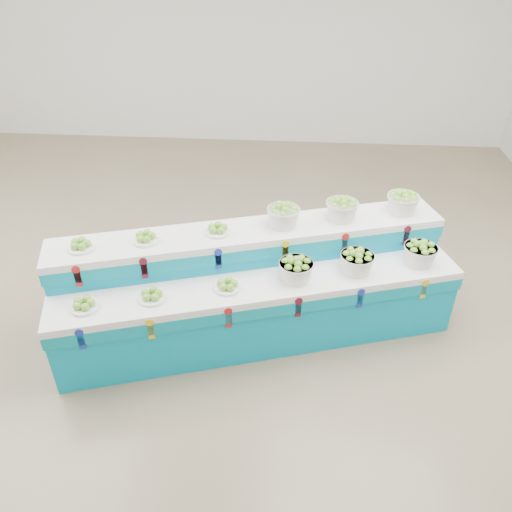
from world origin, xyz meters
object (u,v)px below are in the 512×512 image
display_stand (256,287)px  basket_upper_right (403,202)px  plate_upper_mid (145,237)px  basket_lower_left (296,269)px

display_stand → basket_upper_right: basket_upper_right is taller
plate_upper_mid → basket_upper_right: bearing=17.3°
display_stand → plate_upper_mid: bearing=166.5°
plate_upper_mid → basket_upper_right: basket_upper_right is taller
plate_upper_mid → basket_lower_left: bearing=-2.6°
basket_upper_right → display_stand: bearing=-154.0°
display_stand → plate_upper_mid: (-0.99, -0.07, 0.56)m
display_stand → plate_upper_mid: plate_upper_mid is taller
plate_upper_mid → basket_upper_right: (2.37, 0.74, 0.07)m
display_stand → basket_upper_right: size_ratio=12.16×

